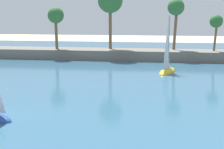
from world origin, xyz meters
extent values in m
cube|color=#33607F|center=(0.00, 51.24, 0.03)|extent=(220.00, 90.17, 0.06)
cube|color=slate|center=(0.00, 56.32, 0.90)|extent=(93.81, 6.00, 1.80)
cylinder|color=brown|center=(-17.38, 55.92, 4.83)|extent=(0.53, 0.83, 6.07)
sphere|color=#2D6633|center=(-17.38, 55.92, 7.85)|extent=(2.93, 2.93, 2.93)
cylinder|color=brown|center=(-7.68, 57.57, 6.14)|extent=(0.57, 0.73, 8.69)
sphere|color=#2D6633|center=(-7.68, 57.57, 10.48)|extent=(4.51, 4.51, 4.51)
cylinder|color=brown|center=(10.74, 56.38, 4.33)|extent=(0.68, 0.45, 5.07)
sphere|color=#2D6633|center=(10.74, 56.38, 6.85)|extent=(2.25, 2.25, 2.25)
cylinder|color=brown|center=(3.97, 57.80, 5.54)|extent=(0.82, 0.50, 7.49)
sphere|color=#2D6633|center=(3.97, 57.80, 9.28)|extent=(2.97, 2.97, 2.97)
ellipsoid|color=yellow|center=(2.71, 43.27, 0.06)|extent=(3.09, 5.99, 1.15)
cylinder|color=gray|center=(2.78, 43.55, 4.23)|extent=(0.17, 0.17, 7.18)
pyramid|color=silver|center=(2.54, 42.60, 3.69)|extent=(0.80, 2.55, 6.11)
camera|label=1|loc=(2.37, -4.13, 7.88)|focal=54.71mm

